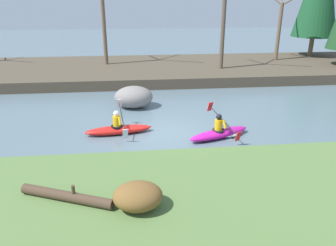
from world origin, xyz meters
name	(u,v)px	position (x,y,z in m)	size (l,w,h in m)	color
ground_plane	(166,133)	(0.00, 0.00, 0.00)	(90.00, 90.00, 0.00)	slate
riverbank_near	(197,239)	(0.00, -6.81, 0.43)	(44.00, 7.10, 0.86)	#56753D
riverbank_far	(151,70)	(0.00, 10.86, 0.32)	(44.00, 8.54, 0.64)	#4C4233
bare_tree_mid_upstream	(104,13)	(-3.13, 11.71, 4.18)	(4.12, 4.07, 7.52)	brown
bare_tree_mid_downstream	(224,19)	(4.74, 9.42, 3.86)	(3.76, 3.71, 6.83)	brown
bare_tree_downstream	(280,25)	(9.76, 12.04, 3.24)	(3.06, 3.02, 5.51)	brown
shrub_clump_second	(138,196)	(-1.23, -6.16, 1.16)	(1.12, 0.93, 0.61)	brown
kayaker_lead	(221,132)	(2.18, -0.62, 0.20)	(2.73, 1.99, 1.20)	#C61999
kayaker_middle	(119,129)	(-1.91, 0.16, 0.22)	(2.80, 2.07, 1.20)	red
boulder_midstream	(134,97)	(-1.27, 3.51, 0.54)	(1.93, 1.51, 1.09)	gray
driftwood_log	(67,196)	(-2.88, -5.71, 0.98)	(2.26, 1.12, 0.44)	#4C3828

